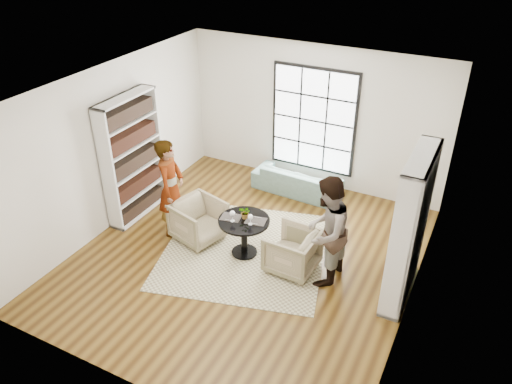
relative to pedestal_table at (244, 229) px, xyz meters
The scene contains 16 objects.
ground 0.52m from the pedestal_table, 36.75° to the right, with size 6.00×6.00×0.00m, color brown.
room_shell 0.89m from the pedestal_table, 81.00° to the left, with size 6.00×6.01×6.00m.
rug 0.51m from the pedestal_table, 117.14° to the left, with size 2.77×2.77×0.01m, color #C0BB90.
pedestal_table is the anchor object (origin of this frame).
sofa 2.41m from the pedestal_table, 90.41° to the left, with size 1.84×0.72×0.54m, color gray.
armchair_left 0.95m from the pedestal_table, behind, with size 0.81×0.83×0.76m, color tan.
armchair_right 0.91m from the pedestal_table, ahead, with size 0.78×0.80×0.73m, color tan.
person_left 1.55m from the pedestal_table, behind, with size 0.68×0.44×1.85m, color gray.
person_right 1.51m from the pedestal_table, ahead, with size 0.90×0.70×1.86m, color gray.
placemat_left 0.31m from the pedestal_table, behind, with size 0.34×0.26×0.01m, color #272422.
placemat_right 0.28m from the pedestal_table, 17.29° to the left, with size 0.34×0.26×0.01m, color #272422.
cutlery_left 0.31m from the pedestal_table, behind, with size 0.14×0.22×0.01m, color silver, non-canonical shape.
cutlery_right 0.29m from the pedestal_table, 17.29° to the left, with size 0.14×0.22×0.01m, color silver, non-canonical shape.
wine_glass_left 0.39m from the pedestal_table, 141.82° to the right, with size 0.09×0.09×0.20m.
wine_glass_right 0.37m from the pedestal_table, 22.90° to the right, with size 0.09×0.09×0.19m.
flower_centerpiece 0.31m from the pedestal_table, 91.40° to the left, with size 0.20×0.18×0.22m, color gray.
Camera 1 is at (3.26, -6.08, 5.40)m, focal length 35.00 mm.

